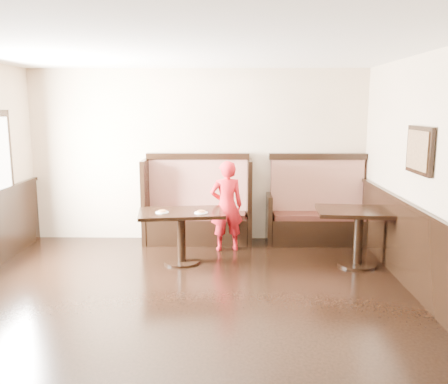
{
  "coord_description": "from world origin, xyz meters",
  "views": [
    {
      "loc": [
        0.55,
        -4.27,
        2.19
      ],
      "look_at": [
        0.44,
        2.35,
        1.0
      ],
      "focal_mm": 38.0,
      "sensor_mm": 36.0,
      "label": 1
    }
  ],
  "objects_px": {
    "table_main": "(181,223)",
    "child": "(227,206)",
    "booth_neighbor": "(317,213)",
    "table_neighbor": "(359,224)",
    "booth_main": "(198,210)"
  },
  "relations": [
    {
      "from": "table_main",
      "to": "child",
      "type": "bearing_deg",
      "value": 36.83
    },
    {
      "from": "booth_neighbor",
      "to": "table_neighbor",
      "type": "bearing_deg",
      "value": -72.57
    },
    {
      "from": "booth_main",
      "to": "child",
      "type": "height_order",
      "value": "booth_main"
    },
    {
      "from": "child",
      "to": "table_main",
      "type": "bearing_deg",
      "value": 34.56
    },
    {
      "from": "table_neighbor",
      "to": "booth_main",
      "type": "bearing_deg",
      "value": 157.71
    },
    {
      "from": "table_main",
      "to": "table_neighbor",
      "type": "xyz_separation_m",
      "value": [
        2.47,
        -0.07,
        0.02
      ]
    },
    {
      "from": "child",
      "to": "booth_main",
      "type": "bearing_deg",
      "value": -54.56
    },
    {
      "from": "table_neighbor",
      "to": "booth_neighbor",
      "type": "bearing_deg",
      "value": 111.86
    },
    {
      "from": "table_neighbor",
      "to": "child",
      "type": "distance_m",
      "value": 1.97
    },
    {
      "from": "table_neighbor",
      "to": "child",
      "type": "xyz_separation_m",
      "value": [
        -1.84,
        0.71,
        0.1
      ]
    },
    {
      "from": "child",
      "to": "table_neighbor",
      "type": "bearing_deg",
      "value": 148.25
    },
    {
      "from": "booth_main",
      "to": "table_neighbor",
      "type": "relative_size",
      "value": 1.45
    },
    {
      "from": "booth_main",
      "to": "booth_neighbor",
      "type": "bearing_deg",
      "value": -0.05
    },
    {
      "from": "booth_main",
      "to": "table_main",
      "type": "relative_size",
      "value": 1.38
    },
    {
      "from": "table_neighbor",
      "to": "child",
      "type": "bearing_deg",
      "value": 163.37
    }
  ]
}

